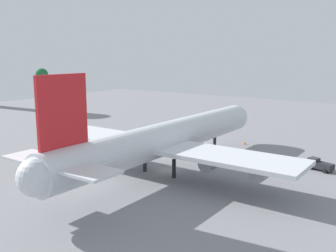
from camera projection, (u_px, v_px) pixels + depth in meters
ground_plane at (168, 171)px, 71.25m from camera, size 248.01×248.01×0.00m
cargo_airplane at (167, 138)px, 69.87m from camera, size 62.00×51.76×18.96m
catering_truck at (320, 165)px, 71.43m from camera, size 3.33×5.01×2.11m
safety_cone_nose at (245, 143)px, 91.84m from camera, size 0.59×0.59×0.85m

